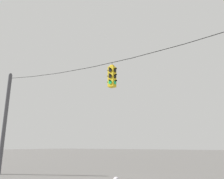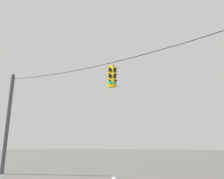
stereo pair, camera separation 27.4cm
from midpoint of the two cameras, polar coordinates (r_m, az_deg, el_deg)
utility_pole_left at (r=17.61m, az=-25.17°, el=-7.50°), size 0.26×0.26×7.20m
span_wire at (r=11.89m, az=0.48°, el=7.91°), size 17.94×0.03×0.62m
traffic_light_near_right_pole at (r=11.52m, az=0.68°, el=3.38°), size 0.58×0.58×1.35m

